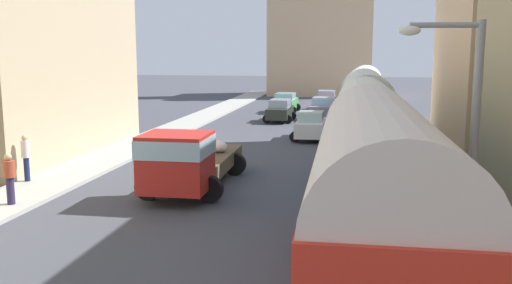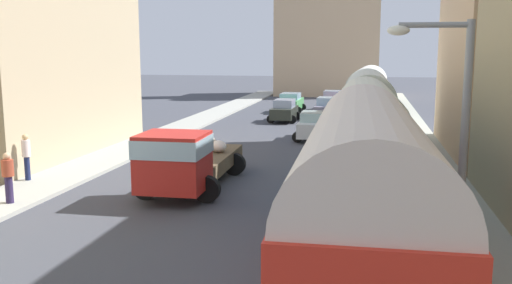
# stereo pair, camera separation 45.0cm
# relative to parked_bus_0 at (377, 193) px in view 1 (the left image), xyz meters

# --- Properties ---
(ground_plane) EXTENTS (154.00, 154.00, 0.00)m
(ground_plane) POSITION_rel_parked_bus_0_xyz_m (-4.60, 20.50, -2.29)
(ground_plane) COLOR #3E4048
(sidewalk_left) EXTENTS (2.50, 70.00, 0.14)m
(sidewalk_left) POSITION_rel_parked_bus_0_xyz_m (-11.85, 20.50, -2.22)
(sidewalk_left) COLOR #9D9D94
(sidewalk_left) RESTS_ON ground
(sidewalk_right) EXTENTS (2.50, 70.00, 0.14)m
(sidewalk_right) POSITION_rel_parked_bus_0_xyz_m (2.65, 20.50, -2.22)
(sidewalk_right) COLOR #999C8D
(sidewalk_right) RESTS_ON ground
(building_left_2) EXTENTS (5.86, 12.71, 14.11)m
(building_left_2) POSITION_rel_parked_bus_0_xyz_m (-15.77, 13.62, 4.79)
(building_left_2) COLOR tan
(building_left_2) RESTS_ON ground
(building_right_2) EXTENTS (4.47, 10.93, 11.95)m
(building_right_2) POSITION_rel_parked_bus_0_xyz_m (5.93, 17.89, 3.70)
(building_right_2) COLOR #DBB386
(building_right_2) RESTS_ON ground
(distant_church) EXTENTS (11.24, 6.51, 19.87)m
(distant_church) POSITION_rel_parked_bus_0_xyz_m (-4.60, 52.16, 4.55)
(distant_church) COLOR tan
(distant_church) RESTS_ON ground
(parked_bus_0) EXTENTS (3.44, 10.02, 4.15)m
(parked_bus_0) POSITION_rel_parked_bus_0_xyz_m (0.00, 0.00, 0.00)
(parked_bus_0) COLOR red
(parked_bus_0) RESTS_ON ground
(parked_bus_1) EXTENTS (3.40, 8.80, 3.96)m
(parked_bus_1) POSITION_rel_parked_bus_0_xyz_m (0.00, 9.00, -0.10)
(parked_bus_1) COLOR teal
(parked_bus_1) RESTS_ON ground
(parked_bus_2) EXTENTS (3.43, 9.49, 4.03)m
(parked_bus_2) POSITION_rel_parked_bus_0_xyz_m (0.00, 18.00, -0.08)
(parked_bus_2) COLOR silver
(parked_bus_2) RESTS_ON ground
(parked_bus_3) EXTENTS (3.52, 9.45, 3.97)m
(parked_bus_3) POSITION_rel_parked_bus_0_xyz_m (-0.00, 27.00, -0.11)
(parked_bus_3) COLOR beige
(parked_bus_3) RESTS_ON ground
(cargo_truck_0) EXTENTS (3.13, 7.11, 2.35)m
(cargo_truck_0) POSITION_rel_parked_bus_0_xyz_m (-6.31, 7.87, -1.08)
(cargo_truck_0) COLOR #AF221B
(cargo_truck_0) RESTS_ON ground
(car_0) EXTENTS (2.14, 3.64, 1.58)m
(car_0) POSITION_rel_parked_bus_0_xyz_m (-5.83, 28.37, -1.51)
(car_0) COLOR #272C24
(car_0) RESTS_ON ground
(car_1) EXTENTS (2.32, 4.12, 1.57)m
(car_1) POSITION_rel_parked_bus_0_xyz_m (-6.24, 34.46, -1.50)
(car_1) COLOR #479B52
(car_1) RESTS_ON ground
(car_2) EXTENTS (2.19, 3.63, 1.60)m
(car_2) POSITION_rel_parked_bus_0_xyz_m (-2.98, 20.63, -1.49)
(car_2) COLOR silver
(car_2) RESTS_ON ground
(car_3) EXTENTS (2.47, 3.79, 1.65)m
(car_3) POSITION_rel_parked_bus_0_xyz_m (-2.80, 30.08, -1.47)
(car_3) COLOR gray
(car_3) RESTS_ON ground
(car_4) EXTENTS (2.18, 3.66, 1.64)m
(car_4) POSITION_rel_parked_bus_0_xyz_m (-2.99, 36.91, -1.48)
(car_4) COLOR #A82C2F
(car_4) RESTS_ON ground
(pedestrian_1) EXTENTS (0.51, 0.51, 1.81)m
(pedestrian_1) POSITION_rel_parked_bus_0_xyz_m (-11.35, 4.85, -1.26)
(pedestrian_1) COLOR #2A2041
(pedestrian_1) RESTS_ON ground
(pedestrian_3) EXTENTS (0.41, 0.41, 1.93)m
(pedestrian_3) POSITION_rel_parked_bus_0_xyz_m (-12.69, 7.87, -1.18)
(pedestrian_3) COLOR #192248
(pedestrian_3) RESTS_ON ground
(streetlamp_near) EXTENTS (1.65, 0.28, 5.65)m
(streetlamp_near) POSITION_rel_parked_bus_0_xyz_m (1.66, 0.70, 1.13)
(streetlamp_near) COLOR gray
(streetlamp_near) RESTS_ON ground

